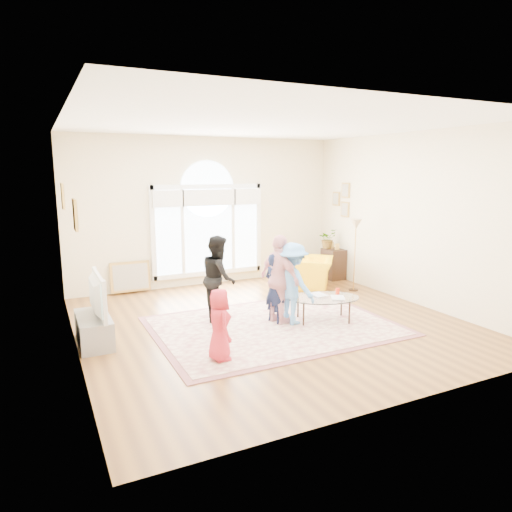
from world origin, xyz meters
name	(u,v)px	position (x,y,z in m)	size (l,w,h in m)	color
ground	(271,323)	(0.00, 0.00, 0.00)	(6.00, 6.00, 0.00)	brown
room_shell	(210,214)	(0.01, 2.83, 1.57)	(6.00, 6.00, 6.00)	beige
area_rug	(274,326)	(-0.04, -0.20, 0.01)	(3.60, 2.60, 0.02)	beige
rug_border	(274,326)	(-0.04, -0.20, 0.01)	(3.80, 2.80, 0.01)	#864E51
tv_console	(94,330)	(-2.75, 0.30, 0.21)	(0.45, 1.00, 0.42)	gray
television	(92,295)	(-2.74, 0.30, 0.73)	(0.17, 1.08, 0.62)	black
coffee_table	(323,298)	(0.82, -0.33, 0.40)	(1.38, 1.12, 0.54)	silver
armchair	(312,273)	(1.88, 1.68, 0.32)	(0.99, 0.87, 0.64)	yellow
side_cabinet	(333,264)	(2.78, 2.15, 0.35)	(0.40, 0.50, 0.70)	black
floor_lamp	(356,230)	(2.54, 1.08, 1.28)	(0.32, 0.32, 1.51)	black
plant_pedestal	(327,263)	(2.70, 2.31, 0.35)	(0.20, 0.20, 0.70)	white
potted_plant	(328,239)	(2.70, 2.31, 0.93)	(0.41, 0.36, 0.46)	#33722D
leaning_picture	(131,293)	(-1.73, 2.90, 0.00)	(0.80, 0.05, 0.62)	tan
child_red	(219,325)	(-1.32, -1.07, 0.50)	(0.47, 0.31, 0.96)	red
child_navy	(275,288)	(0.06, -0.04, 0.60)	(0.42, 0.28, 1.16)	#131A37
child_black	(219,278)	(-0.71, 0.53, 0.73)	(0.69, 0.54, 1.42)	black
child_pink	(280,279)	(0.11, -0.10, 0.75)	(0.86, 0.36, 1.46)	#F8A9AF
child_blue	(293,283)	(0.29, -0.21, 0.69)	(0.86, 0.50, 1.34)	#5998DD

